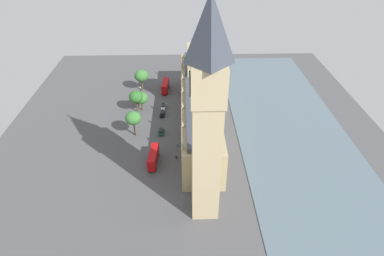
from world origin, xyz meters
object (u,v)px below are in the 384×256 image
(double_decker_bus_near_tower, at_px, (153,157))
(plane_tree_kerbside, at_px, (133,118))
(double_decker_bus_trailing, at_px, (165,86))
(pedestrian_far_end, at_px, (178,145))
(parliament_building, at_px, (198,103))
(clock_tower, at_px, (207,118))
(car_black_corner, at_px, (162,114))
(plane_tree_slot_10, at_px, (136,97))
(street_lamp_slot_12, at_px, (141,91))
(street_lamp_slot_11, at_px, (134,125))
(plane_tree_under_trees, at_px, (141,98))
(plane_tree_midblock, at_px, (141,76))
(car_dark_green_opposite_hall, at_px, (161,131))
(car_white_leading, at_px, (164,106))
(pedestrian_by_river_gate, at_px, (176,157))

(double_decker_bus_near_tower, relative_size, plane_tree_kerbside, 1.06)
(double_decker_bus_trailing, relative_size, pedestrian_far_end, 6.25)
(parliament_building, distance_m, double_decker_bus_trailing, 30.57)
(clock_tower, xyz_separation_m, car_black_corner, (14.40, -51.09, -30.35))
(plane_tree_slot_10, xyz_separation_m, street_lamp_slot_12, (-0.73, -9.22, -2.27))
(car_black_corner, distance_m, street_lamp_slot_11, 17.40)
(plane_tree_under_trees, height_order, street_lamp_slot_11, plane_tree_under_trees)
(pedestrian_far_end, relative_size, plane_tree_kerbside, 0.17)
(parliament_building, relative_size, clock_tower, 1.28)
(car_black_corner, distance_m, plane_tree_midblock, 26.29)
(car_dark_green_opposite_hall, xyz_separation_m, street_lamp_slot_11, (9.68, 1.28, 3.88))
(car_dark_green_opposite_hall, relative_size, street_lamp_slot_12, 0.64)
(double_decker_bus_trailing, relative_size, street_lamp_slot_12, 1.51)
(plane_tree_midblock, bearing_deg, street_lamp_slot_12, 92.58)
(double_decker_bus_trailing, xyz_separation_m, plane_tree_slot_10, (11.22, 18.61, 4.49))
(car_white_leading, relative_size, car_dark_green_opposite_hall, 1.07)
(parliament_building, distance_m, plane_tree_kerbside, 26.16)
(plane_tree_under_trees, xyz_separation_m, plane_tree_slot_10, (1.86, 1.41, 1.35))
(double_decker_bus_trailing, relative_size, street_lamp_slot_11, 1.54)
(car_white_leading, height_order, plane_tree_kerbside, plane_tree_kerbside)
(car_dark_green_opposite_hall, bearing_deg, street_lamp_slot_12, 114.00)
(clock_tower, xyz_separation_m, street_lamp_slot_12, (24.46, -63.96, -26.38))
(car_black_corner, height_order, pedestrian_far_end, car_black_corner)
(plane_tree_slot_10, bearing_deg, pedestrian_far_end, 124.38)
(car_white_leading, distance_m, street_lamp_slot_11, 22.87)
(double_decker_bus_trailing, xyz_separation_m, street_lamp_slot_11, (10.07, 36.22, 2.13))
(car_black_corner, relative_size, street_lamp_slot_11, 0.61)
(pedestrian_by_river_gate, relative_size, street_lamp_slot_11, 0.22)
(pedestrian_by_river_gate, bearing_deg, parliament_building, 111.70)
(car_white_leading, relative_size, pedestrian_far_end, 2.86)
(clock_tower, xyz_separation_m, plane_tree_kerbside, (24.24, -37.74, -23.69))
(plane_tree_midblock, xyz_separation_m, street_lamp_slot_11, (-0.88, 37.13, -2.74))
(clock_tower, relative_size, plane_tree_under_trees, 7.30)
(pedestrian_far_end, xyz_separation_m, plane_tree_kerbside, (16.30, -8.22, 6.78))
(pedestrian_far_end, relative_size, plane_tree_under_trees, 0.21)
(clock_tower, relative_size, pedestrian_far_end, 35.40)
(double_decker_bus_trailing, distance_m, pedestrian_far_end, 44.27)
(pedestrian_far_end, height_order, street_lamp_slot_12, street_lamp_slot_12)
(pedestrian_by_river_gate, height_order, plane_tree_midblock, plane_tree_midblock)
(street_lamp_slot_11, bearing_deg, double_decker_bus_near_tower, 116.48)
(street_lamp_slot_11, height_order, street_lamp_slot_12, street_lamp_slot_12)
(car_black_corner, height_order, pedestrian_by_river_gate, car_black_corner)
(plane_tree_under_trees, relative_size, street_lamp_slot_11, 1.19)
(plane_tree_midblock, distance_m, plane_tree_under_trees, 18.27)
(pedestrian_far_end, bearing_deg, clock_tower, -117.28)
(double_decker_bus_trailing, height_order, pedestrian_far_end, double_decker_bus_trailing)
(plane_tree_slot_10, bearing_deg, street_lamp_slot_11, 93.74)
(pedestrian_far_end, xyz_separation_m, street_lamp_slot_12, (16.52, -34.43, 4.09))
(clock_tower, relative_size, double_decker_bus_near_tower, 5.66)
(clock_tower, distance_m, street_lamp_slot_12, 73.38)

